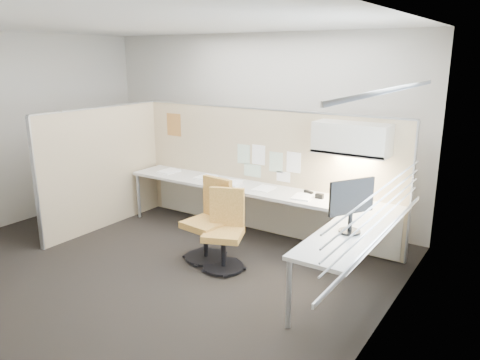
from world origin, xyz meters
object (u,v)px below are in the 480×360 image
Objects in this scene: desk at (269,203)px; chair_right at (225,232)px; chair_left at (210,223)px; monitor at (351,203)px; phone at (354,202)px.

chair_right reaches higher than desk.
chair_right is (-0.13, -0.83, -0.16)m from desk.
chair_left is 0.33m from chair_right.
monitor is at bearing 6.09° from chair_left.
chair_right reaches higher than phone.
phone reaches higher than desk.
desk is 4.01× the size of chair_left.
phone is (1.10, 0.10, 0.18)m from desk.
phone is (1.23, 0.93, 0.34)m from chair_right.
chair_left is at bearing 120.19° from monitor.
desk is at bearing 65.97° from chair_left.
monitor reaches higher than desk.
phone is at bearing 15.01° from chair_right.
chair_right is 1.69× the size of monitor.
chair_left is at bearing -121.24° from desk.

